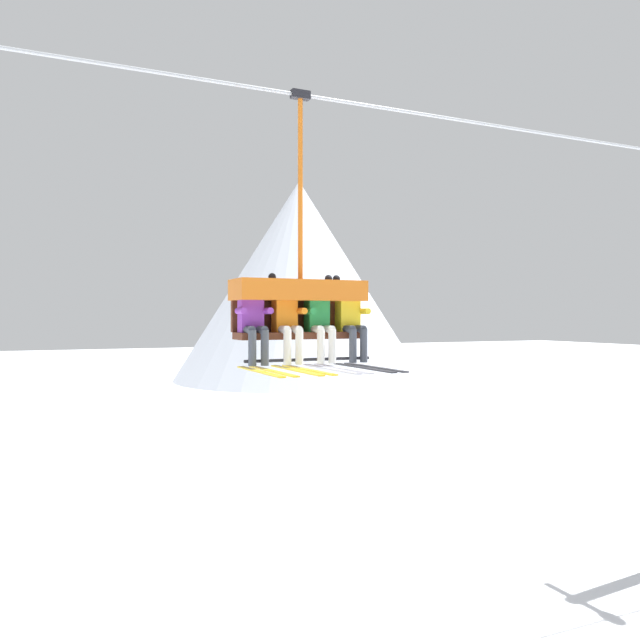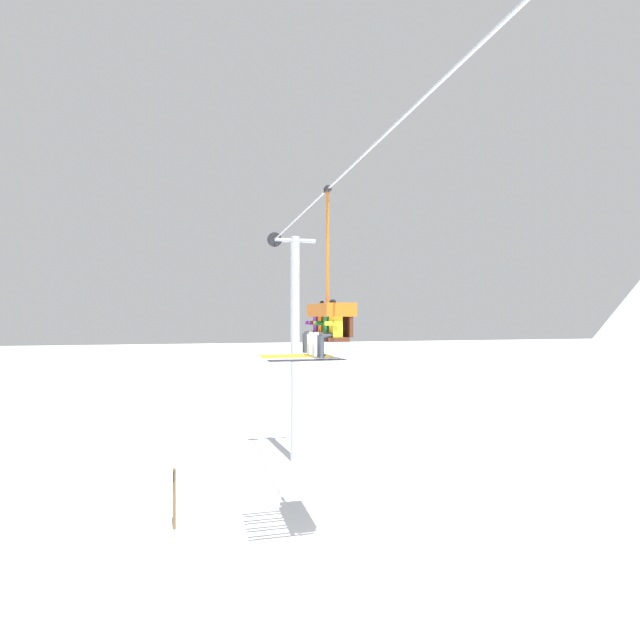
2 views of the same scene
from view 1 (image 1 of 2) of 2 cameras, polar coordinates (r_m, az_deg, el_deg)
The scene contains 7 objects.
mountain_peak_central at distance 53.97m, azimuth -1.93°, elevation 3.66°, with size 21.41×21.41×17.08m.
lift_cable at distance 9.95m, azimuth 3.75°, elevation 19.07°, with size 19.44×0.05×0.05m.
chairlift_chair at distance 9.07m, azimuth -1.98°, elevation 2.06°, with size 1.93×0.74×3.88m.
skier_purple at distance 8.60m, azimuth -6.09°, elevation -0.07°, with size 0.46×1.70×1.23m.
skier_orange at distance 8.77m, azimuth -3.00°, elevation 0.07°, with size 0.48×1.70×1.34m.
skier_green at distance 8.97m, azimuth 0.04°, elevation 0.07°, with size 0.48×1.70×1.34m.
skier_yellow at distance 9.18m, azimuth 2.87°, elevation 0.08°, with size 0.48×1.70×1.34m.
Camera 1 is at (-4.68, -9.12, 5.36)m, focal length 35.00 mm.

